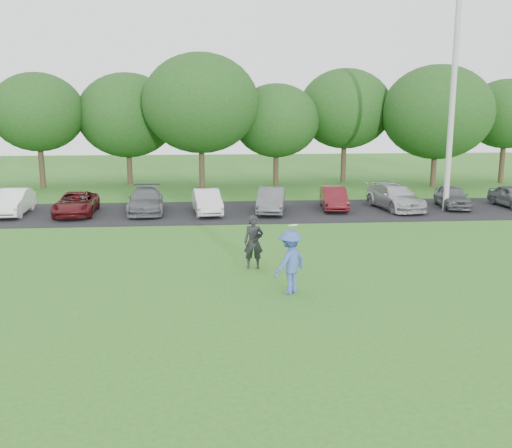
# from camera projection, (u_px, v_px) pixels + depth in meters

# --- Properties ---
(ground) EXTENTS (100.00, 100.00, 0.00)m
(ground) POSITION_uv_depth(u_px,v_px,m) (266.00, 293.00, 16.27)
(ground) COLOR #286C1F
(ground) RESTS_ON ground
(parking_lot) EXTENTS (32.00, 6.50, 0.03)m
(parking_lot) POSITION_uv_depth(u_px,v_px,m) (240.00, 212.00, 28.96)
(parking_lot) COLOR black
(parking_lot) RESTS_ON ground
(utility_pole) EXTENTS (0.28, 0.28, 10.39)m
(utility_pole) POSITION_uv_depth(u_px,v_px,m) (452.00, 108.00, 28.25)
(utility_pole) COLOR #ADADA7
(utility_pole) RESTS_ON ground
(frisbee_player) EXTENTS (1.33, 1.30, 2.03)m
(frisbee_player) POSITION_uv_depth(u_px,v_px,m) (290.00, 262.00, 16.09)
(frisbee_player) COLOR #3C56A9
(frisbee_player) RESTS_ON ground
(camera_bystander) EXTENTS (0.66, 0.46, 1.76)m
(camera_bystander) POSITION_uv_depth(u_px,v_px,m) (254.00, 242.00, 18.64)
(camera_bystander) COLOR black
(camera_bystander) RESTS_ON ground
(parked_cars) EXTENTS (30.42, 4.55, 1.26)m
(parked_cars) POSITION_uv_depth(u_px,v_px,m) (230.00, 200.00, 28.77)
(parked_cars) COLOR slate
(parked_cars) RESTS_ON parking_lot
(tree_row) EXTENTS (42.39, 9.85, 8.64)m
(tree_row) POSITION_uv_depth(u_px,v_px,m) (254.00, 112.00, 37.64)
(tree_row) COLOR #38281C
(tree_row) RESTS_ON ground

